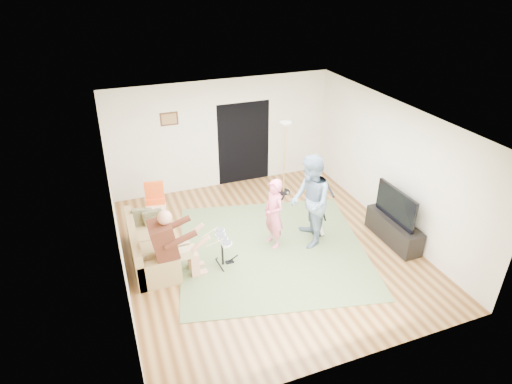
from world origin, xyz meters
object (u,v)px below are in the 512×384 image
at_px(torchiere_lamp, 285,146).
at_px(dining_chair, 156,211).
at_px(television, 396,205).
at_px(sofa, 148,249).
at_px(guitar_spare, 319,227).
at_px(singer, 274,214).
at_px(guitarist, 310,202).
at_px(tv_cabinet, 393,230).
at_px(drum_kit, 222,252).

bearing_deg(torchiere_lamp, dining_chair, -172.56).
distance_m(dining_chair, television, 4.97).
bearing_deg(sofa, guitar_spare, -6.79).
distance_m(sofa, singer, 2.51).
xyz_separation_m(singer, guitarist, (0.69, -0.17, 0.22)).
height_order(singer, television, singer).
xyz_separation_m(guitarist, torchiere_lamp, (0.41, 2.13, 0.30)).
relative_size(singer, guitarist, 0.76).
bearing_deg(television, tv_cabinet, 0.00).
xyz_separation_m(sofa, television, (4.73, -1.11, 0.60)).
xyz_separation_m(guitarist, dining_chair, (-2.78, 1.72, -0.60)).
relative_size(guitar_spare, television, 0.65).
relative_size(sofa, dining_chair, 1.88).
bearing_deg(guitar_spare, dining_chair, 152.95).
relative_size(torchiere_lamp, dining_chair, 1.86).
distance_m(guitar_spare, tv_cabinet, 1.51).
bearing_deg(guitar_spare, guitarist, -157.95).
bearing_deg(television, guitarist, 160.71).
distance_m(singer, guitarist, 0.74).
bearing_deg(tv_cabinet, guitar_spare, 152.46).
relative_size(guitar_spare, torchiere_lamp, 0.41).
xyz_separation_m(guitar_spare, dining_chair, (-3.10, 1.58, 0.14)).
height_order(drum_kit, dining_chair, dining_chair).
height_order(guitar_spare, television, television).
distance_m(singer, torchiere_lamp, 2.31).
bearing_deg(sofa, guitarist, -9.87).
bearing_deg(guitarist, dining_chair, -106.72).
relative_size(drum_kit, guitarist, 0.35).
height_order(torchiere_lamp, television, torchiere_lamp).
xyz_separation_m(dining_chair, television, (4.39, -2.28, 0.50)).
bearing_deg(dining_chair, guitarist, -21.36).
relative_size(guitar_spare, tv_cabinet, 0.53).
distance_m(guitarist, tv_cabinet, 1.89).
bearing_deg(dining_chair, guitar_spare, -16.69).
bearing_deg(drum_kit, dining_chair, 117.23).
height_order(sofa, guitarist, guitarist).
relative_size(sofa, torchiere_lamp, 1.01).
xyz_separation_m(sofa, singer, (2.43, -0.38, 0.48)).
relative_size(sofa, drum_kit, 2.79).
relative_size(sofa, singer, 1.27).
bearing_deg(guitar_spare, television, -28.45).
xyz_separation_m(guitarist, guitar_spare, (0.33, 0.13, -0.74)).
height_order(dining_chair, tv_cabinet, dining_chair).
bearing_deg(guitarist, singer, -88.69).
height_order(torchiere_lamp, dining_chair, torchiere_lamp).
height_order(singer, tv_cabinet, singer).
distance_m(sofa, guitarist, 3.25).
height_order(tv_cabinet, television, television).
bearing_deg(drum_kit, sofa, 153.13).
bearing_deg(sofa, torchiere_lamp, 24.26).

